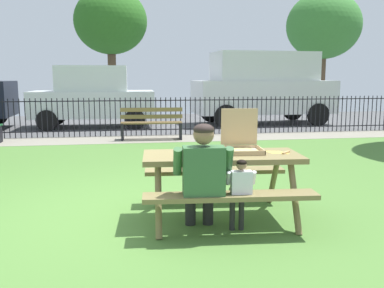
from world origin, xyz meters
TOP-DOWN VIEW (x-y plane):
  - ground at (0.00, 1.41)m, footprint 28.00×10.82m
  - cobblestone_walkway at (0.00, 6.12)m, footprint 28.00×1.40m
  - street_asphalt at (0.00, 10.18)m, footprint 28.00×6.72m
  - picnic_table_foreground at (1.06, -0.45)m, footprint 1.90×1.60m
  - pizza_box_open at (1.33, -0.33)m, footprint 0.48×0.51m
  - pizza_slice_on_table at (1.73, -0.45)m, footprint 0.29×0.30m
  - adult_at_table at (0.75, -0.93)m, footprint 0.62×0.61m
  - child_at_table at (1.13, -0.99)m, footprint 0.31×0.31m
  - iron_fence_streetside at (-0.00, 6.82)m, footprint 23.43×0.03m
  - park_bench_center at (0.66, 5.98)m, footprint 1.62×0.54m
  - parked_car_left at (-1.02, 9.09)m, footprint 3.93×1.89m
  - parked_car_center at (4.72, 9.09)m, footprint 4.79×2.25m
  - far_tree_midleft at (-0.55, 15.48)m, footprint 3.35×3.35m
  - far_tree_center at (9.91, 15.48)m, footprint 3.67×3.67m

SIDE VIEW (x-z plane):
  - ground at x=0.00m, z-range -0.02..0.00m
  - street_asphalt at x=0.00m, z-range -0.01..0.00m
  - cobblestone_walkway at x=0.00m, z-range -0.01..0.00m
  - park_bench_center at x=0.66m, z-range -0.01..0.84m
  - child_at_table at x=1.13m, z-range 0.09..0.91m
  - iron_fence_streetside at x=0.00m, z-range 0.01..1.08m
  - picnic_table_foreground at x=1.06m, z-range 0.20..0.99m
  - adult_at_table at x=0.75m, z-range 0.06..1.25m
  - pizza_slice_on_table at x=1.73m, z-range 0.77..0.79m
  - pizza_box_open at x=1.33m, z-range 0.61..1.12m
  - parked_car_left at x=-1.02m, z-range 0.02..2.00m
  - parked_car_center at x=4.72m, z-range 0.08..2.54m
  - far_tree_midleft at x=-0.55m, z-range 1.29..6.96m
  - far_tree_center at x=9.91m, z-range 1.22..7.03m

